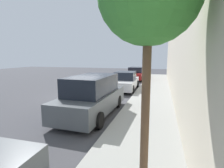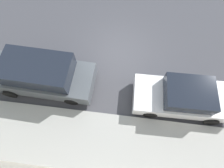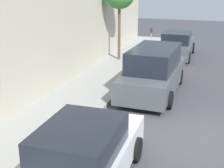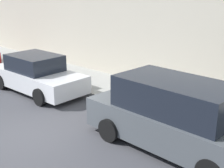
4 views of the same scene
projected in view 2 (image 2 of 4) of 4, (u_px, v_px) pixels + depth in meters
name	position (u px, v px, depth m)	size (l,w,h in m)	color
ground_plane	(118.00, 54.00, 9.81)	(60.00, 60.00, 0.00)	#424247
sidewalk	(106.00, 142.00, 7.84)	(2.58, 32.00, 0.15)	#9E9E99
parked_minivan_second	(42.00, 75.00, 8.25)	(2.04, 4.95, 1.90)	#4C5156
parked_sedan_third	(183.00, 97.00, 8.01)	(1.92, 4.54, 1.54)	silver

